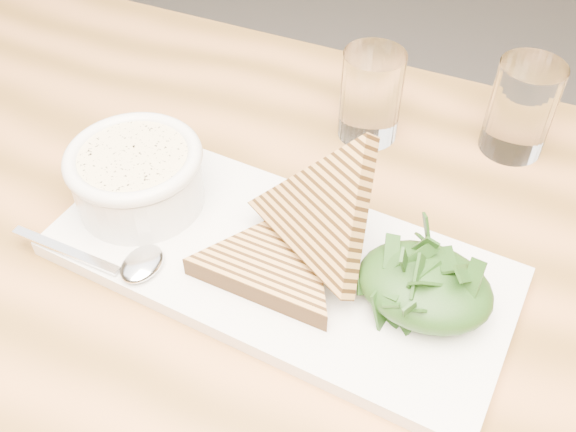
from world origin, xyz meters
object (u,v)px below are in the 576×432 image
at_px(soup_bowl, 139,182).
at_px(glass_far, 521,108).
at_px(table_top, 232,282).
at_px(glass_near, 371,96).
at_px(platter, 279,261).

distance_m(soup_bowl, glass_far, 0.41).
relative_size(table_top, glass_near, 11.55).
relative_size(table_top, soup_bowl, 9.60).
bearing_deg(glass_near, table_top, -99.22).
bearing_deg(table_top, platter, 29.36).
relative_size(glass_near, glass_far, 0.98).
height_order(table_top, soup_bowl, soup_bowl).
xyz_separation_m(table_top, glass_far, (0.19, 0.30, 0.07)).
xyz_separation_m(table_top, platter, (0.04, 0.02, 0.03)).
bearing_deg(glass_far, table_top, -123.36).
relative_size(table_top, glass_far, 11.32).
distance_m(table_top, soup_bowl, 0.13).
bearing_deg(glass_near, glass_far, 17.25).
xyz_separation_m(table_top, glass_near, (0.04, 0.25, 0.07)).
bearing_deg(glass_near, soup_bowl, -125.35).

